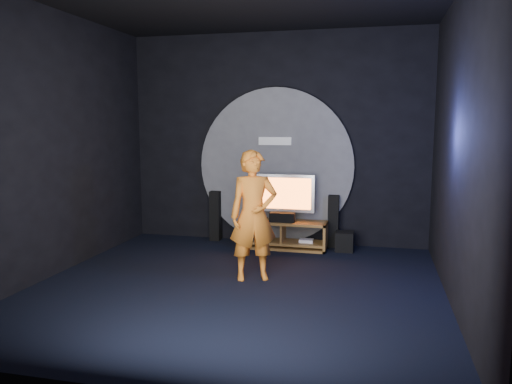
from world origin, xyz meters
TOP-DOWN VIEW (x-y plane):
  - floor at (0.00, 0.00)m, footprint 5.00×5.00m
  - back_wall at (0.00, 2.50)m, footprint 5.00×0.04m
  - front_wall at (0.00, -2.50)m, footprint 5.00×0.04m
  - left_wall at (-2.50, 0.00)m, footprint 0.04×5.00m
  - right_wall at (2.50, 0.00)m, footprint 0.04×5.00m
  - wall_disc_panel at (0.00, 2.44)m, footprint 2.60×0.11m
  - media_console at (0.22, 2.05)m, footprint 1.41×0.45m
  - tv at (0.21, 2.12)m, footprint 0.98×0.22m
  - center_speaker at (0.21, 1.97)m, footprint 0.40×0.15m
  - remote at (-0.25, 1.93)m, footprint 0.18×0.05m
  - tower_speaker_left at (-1.03, 2.35)m, footprint 0.17×0.19m
  - tower_speaker_right at (0.99, 2.35)m, footprint 0.17×0.19m
  - subwoofer at (1.19, 2.10)m, footprint 0.28×0.28m
  - player at (0.13, 0.38)m, footprint 0.72×0.61m

SIDE VIEW (x-z plane):
  - floor at x=0.00m, z-range 0.00..0.00m
  - subwoofer at x=1.19m, z-range 0.00..0.31m
  - media_console at x=0.22m, z-range -0.03..0.42m
  - tower_speaker_left at x=-1.03m, z-range 0.00..0.86m
  - tower_speaker_right at x=0.99m, z-range 0.00..0.86m
  - remote at x=-0.25m, z-range 0.45..0.47m
  - center_speaker at x=0.21m, z-range 0.45..0.60m
  - player at x=0.13m, z-range 0.00..1.68m
  - tv at x=0.21m, z-range 0.48..1.23m
  - wall_disc_panel at x=0.00m, z-range 0.00..2.60m
  - back_wall at x=0.00m, z-range 0.00..3.50m
  - front_wall at x=0.00m, z-range 0.00..3.50m
  - left_wall at x=-2.50m, z-range 0.00..3.50m
  - right_wall at x=2.50m, z-range 0.00..3.50m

